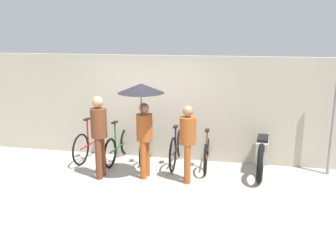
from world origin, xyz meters
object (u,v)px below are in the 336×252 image
(parked_bicycle_0, at_px, (92,142))
(pedestrian_leading, at_px, (99,131))
(parked_bicycle_3, at_px, (177,147))
(pedestrian_trailing, at_px, (188,138))
(parked_bicycle_2, at_px, (147,146))
(motorcycle, at_px, (262,152))
(pedestrian_center, at_px, (142,107))
(parked_bicycle_1, at_px, (119,145))
(parked_bicycle_4, at_px, (207,150))

(parked_bicycle_0, height_order, pedestrian_leading, pedestrian_leading)
(parked_bicycle_0, xyz_separation_m, parked_bicycle_3, (2.02, -0.03, 0.01))
(pedestrian_leading, distance_m, pedestrian_trailing, 1.76)
(parked_bicycle_2, height_order, pedestrian_trailing, pedestrian_trailing)
(parked_bicycle_3, height_order, motorcycle, parked_bicycle_3)
(pedestrian_trailing, relative_size, motorcycle, 0.75)
(pedestrian_leading, xyz_separation_m, motorcycle, (3.20, 1.02, -0.55))
(parked_bicycle_3, xyz_separation_m, pedestrian_center, (-0.50, -1.00, 1.09))
(motorcycle, bearing_deg, parked_bicycle_0, 93.07)
(pedestrian_leading, relative_size, pedestrian_center, 0.86)
(parked_bicycle_1, xyz_separation_m, pedestrian_center, (0.85, -0.95, 1.13))
(pedestrian_center, bearing_deg, parked_bicycle_4, -131.94)
(parked_bicycle_1, distance_m, parked_bicycle_2, 0.67)
(parked_bicycle_0, relative_size, pedestrian_trailing, 1.16)
(pedestrian_center, bearing_deg, parked_bicycle_3, -109.49)
(parked_bicycle_0, relative_size, parked_bicycle_1, 1.09)
(pedestrian_leading, relative_size, motorcycle, 0.82)
(parked_bicycle_2, relative_size, pedestrian_trailing, 1.10)
(parked_bicycle_2, xyz_separation_m, motorcycle, (2.51, -0.02, 0.05))
(motorcycle, bearing_deg, parked_bicycle_2, 94.31)
(parked_bicycle_4, relative_size, pedestrian_trailing, 1.14)
(parked_bicycle_0, bearing_deg, pedestrian_trailing, -107.69)
(parked_bicycle_4, height_order, pedestrian_leading, pedestrian_leading)
(pedestrian_trailing, bearing_deg, motorcycle, -157.00)
(parked_bicycle_4, relative_size, pedestrian_leading, 1.04)
(pedestrian_center, height_order, pedestrian_trailing, pedestrian_center)
(pedestrian_leading, height_order, motorcycle, pedestrian_leading)
(parked_bicycle_3, relative_size, pedestrian_trailing, 1.14)
(parked_bicycle_0, relative_size, motorcycle, 0.87)
(pedestrian_leading, relative_size, pedestrian_trailing, 1.09)
(parked_bicycle_3, height_order, pedestrian_leading, pedestrian_leading)
(pedestrian_trailing, bearing_deg, parked_bicycle_3, -76.40)
(parked_bicycle_3, bearing_deg, pedestrian_center, 152.88)
(parked_bicycle_3, bearing_deg, motorcycle, -93.55)
(parked_bicycle_1, relative_size, pedestrian_center, 0.84)
(parked_bicycle_3, distance_m, pedestrian_leading, 1.85)
(parked_bicycle_4, bearing_deg, parked_bicycle_3, 88.89)
(parked_bicycle_2, distance_m, parked_bicycle_4, 1.35)
(parked_bicycle_1, distance_m, pedestrian_center, 1.70)
(parked_bicycle_0, bearing_deg, pedestrian_center, -119.32)
(parked_bicycle_1, xyz_separation_m, parked_bicycle_4, (2.02, 0.07, -0.00))
(parked_bicycle_1, bearing_deg, pedestrian_center, -135.39)
(pedestrian_leading, bearing_deg, parked_bicycle_3, -140.13)
(parked_bicycle_4, distance_m, pedestrian_trailing, 1.16)
(parked_bicycle_4, xyz_separation_m, pedestrian_center, (-1.17, -1.02, 1.13))
(parked_bicycle_2, height_order, pedestrian_center, pedestrian_center)
(parked_bicycle_3, height_order, pedestrian_trailing, pedestrian_trailing)
(parked_bicycle_1, distance_m, pedestrian_trailing, 2.03)
(parked_bicycle_3, distance_m, pedestrian_trailing, 1.16)
(parked_bicycle_2, distance_m, parked_bicycle_3, 0.68)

